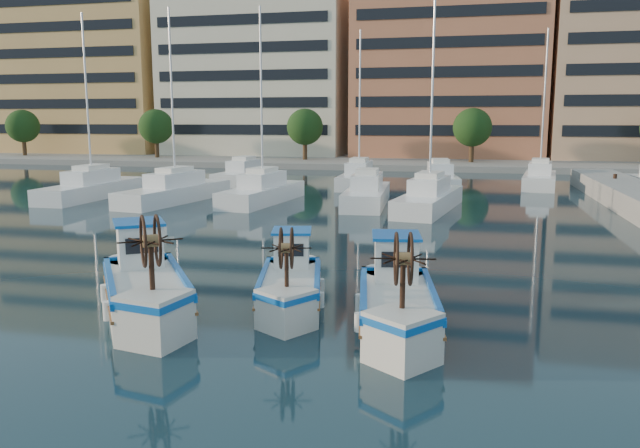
{
  "coord_description": "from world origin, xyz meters",
  "views": [
    {
      "loc": [
        3.48,
        -13.91,
        5.01
      ],
      "look_at": [
        -1.28,
        6.42,
        1.5
      ],
      "focal_mm": 35.0,
      "sensor_mm": 36.0,
      "label": 1
    }
  ],
  "objects": [
    {
      "name": "ground",
      "position": [
        0.0,
        0.0,
        0.0
      ],
      "size": [
        300.0,
        300.0,
        0.0
      ],
      "primitive_type": "plane",
      "color": "#183540",
      "rests_on": "ground"
    },
    {
      "name": "waterfront",
      "position": [
        9.23,
        65.04,
        11.1
      ],
      "size": [
        180.0,
        40.0,
        25.6
      ],
      "color": "gray",
      "rests_on": "ground"
    },
    {
      "name": "yacht_marina",
      "position": [
        -3.78,
        27.16,
        0.53
      ],
      "size": [
        38.94,
        22.85,
        11.5
      ],
      "color": "white",
      "rests_on": "ground"
    },
    {
      "name": "fishing_boat_a",
      "position": [
        -4.49,
        0.26,
        0.8
      ],
      "size": [
        4.07,
        4.75,
        2.91
      ],
      "rotation": [
        0.0,
        0.0,
        0.59
      ],
      "color": "silver",
      "rests_on": "ground"
    },
    {
      "name": "fishing_boat_b",
      "position": [
        -1.03,
        1.84,
        0.68
      ],
      "size": [
        2.41,
        4.07,
        2.46
      ],
      "rotation": [
        0.0,
        0.0,
        0.23
      ],
      "color": "silver",
      "rests_on": "ground"
    },
    {
      "name": "fishing_boat_c",
      "position": [
        2.0,
        0.57,
        0.75
      ],
      "size": [
        2.42,
        4.49,
        2.73
      ],
      "rotation": [
        0.0,
        0.0,
        0.16
      ],
      "color": "silver",
      "rests_on": "ground"
    }
  ]
}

